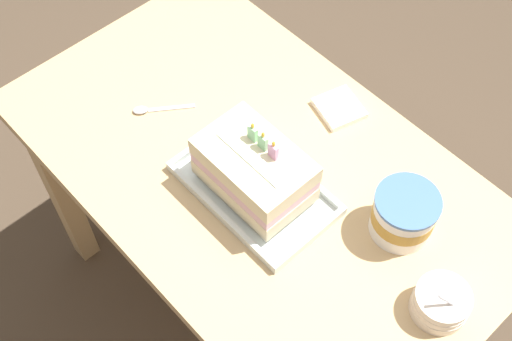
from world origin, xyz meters
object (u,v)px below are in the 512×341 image
foil_tray (255,189)px  serving_spoon_near_tray (148,110)px  ice_cream_tub (404,214)px  napkin_pile (339,108)px  birthday_cake (255,170)px  bowl_stack (441,303)px

foil_tray → serving_spoon_near_tray: 0.33m
foil_tray → ice_cream_tub: (0.27, 0.16, 0.05)m
foil_tray → napkin_pile: bearing=95.9°
napkin_pile → ice_cream_tub: bearing=-24.4°
birthday_cake → ice_cream_tub: bearing=30.6°
serving_spoon_near_tray → foil_tray: bearing=5.7°
foil_tray → bowl_stack: (0.44, 0.08, 0.02)m
foil_tray → bowl_stack: bearing=10.0°
ice_cream_tub → napkin_pile: bearing=155.6°
foil_tray → birthday_cake: 0.07m
ice_cream_tub → birthday_cake: bearing=-149.4°
birthday_cake → bowl_stack: 0.45m
serving_spoon_near_tray → ice_cream_tub: bearing=17.8°
foil_tray → birthday_cake: (-0.00, 0.00, 0.07)m
foil_tray → napkin_pile: size_ratio=2.82×
birthday_cake → ice_cream_tub: 0.31m
birthday_cake → napkin_pile: 0.31m
birthday_cake → napkin_pile: size_ratio=1.92×
foil_tray → serving_spoon_near_tray: (-0.33, -0.03, -0.00)m
foil_tray → napkin_pile: (-0.03, 0.30, 0.00)m
bowl_stack → napkin_pile: (-0.47, 0.22, -0.02)m
ice_cream_tub → serving_spoon_near_tray: ice_cream_tub is taller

